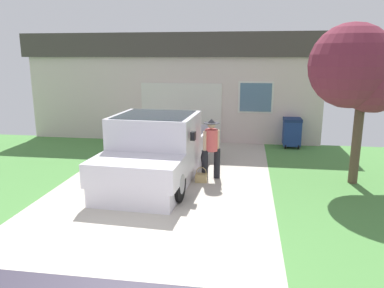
% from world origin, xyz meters
% --- Properties ---
extents(pickup_truck, '(2.27, 5.12, 1.70)m').
position_xyz_m(pickup_truck, '(-0.31, 4.50, 0.75)').
color(pickup_truck, silver).
rests_on(pickup_truck, ground).
extents(person_with_hat, '(0.46, 0.41, 1.59)m').
position_xyz_m(person_with_hat, '(1.07, 4.68, 0.86)').
color(person_with_hat, black).
rests_on(person_with_hat, ground).
extents(handbag, '(0.29, 0.22, 0.39)m').
position_xyz_m(handbag, '(0.85, 4.41, 0.12)').
color(handbag, tan).
rests_on(handbag, ground).
extents(house_with_garage, '(11.31, 6.64, 3.93)m').
position_xyz_m(house_with_garage, '(-0.87, 12.04, 1.99)').
color(house_with_garage, beige).
rests_on(house_with_garage, ground).
extents(front_yard_tree, '(2.36, 2.02, 3.89)m').
position_xyz_m(front_yard_tree, '(4.60, 4.91, 2.77)').
color(front_yard_tree, brown).
rests_on(front_yard_tree, ground).
extents(wheeled_trash_bin, '(0.60, 0.72, 1.03)m').
position_xyz_m(wheeled_trash_bin, '(3.51, 8.53, 0.56)').
color(wheeled_trash_bin, navy).
rests_on(wheeled_trash_bin, ground).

